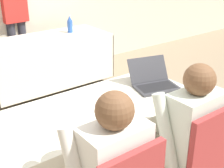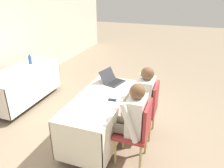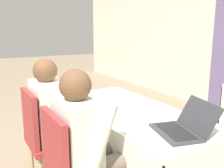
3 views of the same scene
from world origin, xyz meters
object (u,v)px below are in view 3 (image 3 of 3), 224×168
object	(u,v)px
laptop	(182,127)
cell_phone	(109,112)
chair_near_left	(46,135)
person_checkered_shirt	(57,116)
person_white_shirt	(88,144)

from	to	relation	value
laptop	cell_phone	distance (m)	0.66
chair_near_left	person_checkered_shirt	xyz separation A→B (m)	(-0.00, 0.10, 0.16)
laptop	cell_phone	size ratio (longest dim) A/B	3.41
person_checkered_shirt	laptop	bearing A→B (deg)	-148.10
cell_phone	person_white_shirt	distance (m)	0.50
chair_near_left	person_checkered_shirt	size ratio (longest dim) A/B	0.78
cell_phone	person_white_shirt	world-z (taller)	person_white_shirt
laptop	cell_phone	bearing A→B (deg)	-145.84
laptop	chair_near_left	size ratio (longest dim) A/B	0.47
chair_near_left	person_checkered_shirt	bearing A→B (deg)	-90.00
laptop	chair_near_left	xyz separation A→B (m)	(-0.92, -0.67, -0.26)
chair_near_left	cell_phone	bearing A→B (deg)	-122.60
laptop	person_white_shirt	world-z (taller)	person_white_shirt
cell_phone	laptop	bearing A→B (deg)	16.30
laptop	chair_near_left	world-z (taller)	laptop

